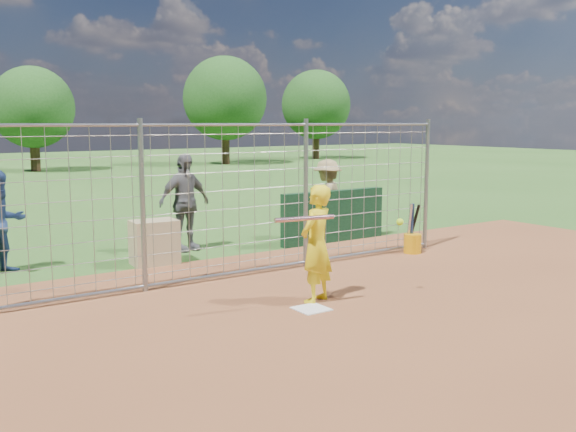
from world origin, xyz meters
TOP-DOWN VIEW (x-y plane):
  - ground at (0.00, 0.00)m, footprint 100.00×100.00m
  - infield_dirt at (0.00, -3.00)m, footprint 18.00×18.00m
  - home_plate at (0.00, -0.20)m, footprint 0.43×0.43m
  - dugout_wall at (3.40, 3.60)m, footprint 2.60×0.20m
  - batter at (0.29, 0.08)m, footprint 0.72×0.62m
  - bystander_a at (-3.01, 4.49)m, footprint 1.01×0.89m
  - bystander_b at (0.36, 4.51)m, footprint 1.20×0.64m
  - bystander_c at (3.56, 4.03)m, footprint 1.29×1.16m
  - equipment_bin at (-0.63, 3.70)m, footprint 0.84×0.60m
  - equipment_in_play at (0.23, -0.29)m, footprint 2.07×0.31m
  - bucket_with_bats at (3.90, 1.76)m, footprint 0.34×0.37m
  - backstop_fence at (0.00, 2.00)m, footprint 9.08×0.08m
  - tree_line at (3.13, 28.13)m, footprint 44.66×6.72m

SIDE VIEW (x-z plane):
  - ground at x=0.00m, z-range 0.00..0.00m
  - infield_dirt at x=0.00m, z-range 0.01..0.01m
  - home_plate at x=0.00m, z-range 0.00..0.02m
  - bucket_with_bats at x=3.90m, z-range -0.24..0.73m
  - equipment_bin at x=-0.63m, z-range 0.00..0.80m
  - dugout_wall at x=3.40m, z-range 0.00..1.10m
  - batter at x=0.29m, z-range 0.00..1.68m
  - bystander_c at x=3.56m, z-range 0.00..1.74m
  - bystander_a at x=-3.01m, z-range 0.00..1.74m
  - bystander_b at x=0.36m, z-range 0.00..1.94m
  - equipment_in_play at x=0.23m, z-range 1.12..1.37m
  - backstop_fence at x=0.00m, z-range -0.04..2.56m
  - tree_line at x=3.13m, z-range 0.47..6.95m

